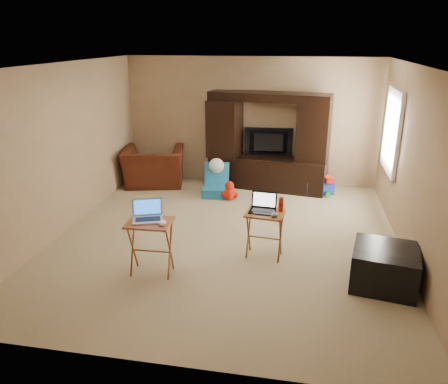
% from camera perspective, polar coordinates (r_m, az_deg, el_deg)
% --- Properties ---
extents(floor, '(5.50, 5.50, 0.00)m').
position_cam_1_polar(floor, '(6.59, 0.32, -5.99)').
color(floor, '#C1B385').
rests_on(floor, ground).
extents(ceiling, '(5.50, 5.50, 0.00)m').
position_cam_1_polar(ceiling, '(5.95, 0.36, 16.28)').
color(ceiling, silver).
rests_on(ceiling, ground).
extents(wall_back, '(5.00, 0.00, 5.00)m').
position_cam_1_polar(wall_back, '(8.80, 3.52, 9.14)').
color(wall_back, tan).
rests_on(wall_back, ground).
extents(wall_front, '(5.00, 0.00, 5.00)m').
position_cam_1_polar(wall_front, '(3.64, -7.34, -6.61)').
color(wall_front, tan).
rests_on(wall_front, ground).
extents(wall_left, '(0.00, 5.50, 5.50)m').
position_cam_1_polar(wall_left, '(7.02, -20.28, 5.25)').
color(wall_left, tan).
rests_on(wall_left, ground).
extents(wall_right, '(0.00, 5.50, 5.50)m').
position_cam_1_polar(wall_right, '(6.23, 23.63, 3.11)').
color(wall_right, tan).
rests_on(wall_right, ground).
extents(window_pane, '(0.00, 1.20, 1.20)m').
position_cam_1_polar(window_pane, '(7.67, 21.24, 7.43)').
color(window_pane, white).
rests_on(window_pane, ground).
extents(window_frame, '(0.06, 1.14, 1.34)m').
position_cam_1_polar(window_frame, '(7.67, 21.09, 7.45)').
color(window_frame, white).
rests_on(window_frame, ground).
extents(entertainment_center, '(2.35, 0.93, 1.87)m').
position_cam_1_polar(entertainment_center, '(8.52, 5.77, 6.57)').
color(entertainment_center, black).
rests_on(entertainment_center, floor).
extents(television, '(0.96, 0.18, 0.55)m').
position_cam_1_polar(television, '(8.62, 5.82, 6.45)').
color(television, black).
rests_on(television, entertainment_center).
extents(recliner, '(1.38, 1.27, 0.76)m').
position_cam_1_polar(recliner, '(8.91, -9.15, 3.32)').
color(recliner, '#4E1E10').
rests_on(recliner, floor).
extents(child_rocker, '(0.52, 0.58, 0.62)m').
position_cam_1_polar(child_rocker, '(8.18, -1.19, 1.54)').
color(child_rocker, '#1B6899').
rests_on(child_rocker, floor).
extents(plush_toy, '(0.33, 0.27, 0.36)m').
position_cam_1_polar(plush_toy, '(8.01, 0.73, 0.19)').
color(plush_toy, red).
rests_on(plush_toy, floor).
extents(push_toy, '(0.61, 0.51, 0.40)m').
position_cam_1_polar(push_toy, '(8.49, 12.32, 0.99)').
color(push_toy, blue).
rests_on(push_toy, floor).
extents(ottoman, '(0.86, 0.86, 0.48)m').
position_cam_1_polar(ottoman, '(5.65, 20.23, -9.20)').
color(ottoman, black).
rests_on(ottoman, floor).
extents(tray_table_left, '(0.56, 0.45, 0.71)m').
position_cam_1_polar(tray_table_left, '(5.58, -9.50, -7.19)').
color(tray_table_left, '#A24D27').
rests_on(tray_table_left, floor).
extents(tray_table_right, '(0.54, 0.45, 0.65)m').
position_cam_1_polar(tray_table_right, '(5.94, 5.29, -5.59)').
color(tray_table_right, brown).
rests_on(tray_table_right, floor).
extents(laptop_left, '(0.45, 0.41, 0.24)m').
position_cam_1_polar(laptop_left, '(5.42, -9.98, -2.53)').
color(laptop_left, '#A3A3A8').
rests_on(laptop_left, tray_table_left).
extents(laptop_right, '(0.36, 0.30, 0.24)m').
position_cam_1_polar(laptop_right, '(5.79, 5.06, -1.50)').
color(laptop_right, black).
rests_on(laptop_right, tray_table_right).
extents(mouse_left, '(0.12, 0.16, 0.06)m').
position_cam_1_polar(mouse_left, '(5.30, -8.05, -4.01)').
color(mouse_left, white).
rests_on(mouse_left, tray_table_left).
extents(mouse_right, '(0.12, 0.15, 0.05)m').
position_cam_1_polar(mouse_right, '(5.68, 6.60, -2.98)').
color(mouse_right, '#3B3B40').
rests_on(mouse_right, tray_table_right).
extents(water_bottle, '(0.06, 0.06, 0.20)m').
position_cam_1_polar(water_bottle, '(5.84, 7.45, -1.62)').
color(water_bottle, '#B3250B').
rests_on(water_bottle, tray_table_right).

